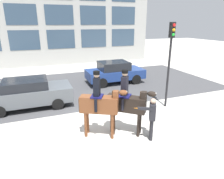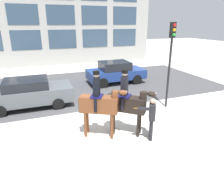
{
  "view_description": "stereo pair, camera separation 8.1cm",
  "coord_description": "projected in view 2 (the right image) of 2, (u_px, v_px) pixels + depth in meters",
  "views": [
    {
      "loc": [
        -2.63,
        -8.67,
        4.28
      ],
      "look_at": [
        0.22,
        -1.21,
        1.6
      ],
      "focal_mm": 32.0,
      "sensor_mm": 36.0,
      "label": 1
    },
    {
      "loc": [
        -2.55,
        -8.69,
        4.28
      ],
      "look_at": [
        0.22,
        -1.21,
        1.6
      ],
      "focal_mm": 32.0,
      "sensor_mm": 36.0,
      "label": 2
    }
  ],
  "objects": [
    {
      "name": "mounted_horse_companion",
      "position": [
        127.0,
        102.0,
        7.8
      ],
      "size": [
        1.66,
        1.48,
        2.61
      ],
      "rotation": [
        0.0,
        0.0,
        -0.71
      ],
      "color": "black",
      "rests_on": "ground_plane"
    },
    {
      "name": "mounted_horse_lead",
      "position": [
        100.0,
        103.0,
        7.55
      ],
      "size": [
        1.72,
        1.13,
        2.63
      ],
      "rotation": [
        0.0,
        0.0,
        -0.5
      ],
      "color": "brown",
      "rests_on": "ground_plane"
    },
    {
      "name": "ground_plane",
      "position": [
        99.0,
        113.0,
        9.93
      ],
      "size": [
        80.0,
        80.0,
        0.0
      ],
      "primitive_type": "plane",
      "color": "beige"
    },
    {
      "name": "street_car_far_lane",
      "position": [
        116.0,
        72.0,
        14.74
      ],
      "size": [
        4.18,
        2.0,
        1.59
      ],
      "color": "navy",
      "rests_on": "ground_plane"
    },
    {
      "name": "road_surface",
      "position": [
        80.0,
        86.0,
        14.15
      ],
      "size": [
        19.73,
        8.5,
        0.01
      ],
      "color": "#444447",
      "rests_on": "ground_plane"
    },
    {
      "name": "street_car_near_lane",
      "position": [
        29.0,
        93.0,
        10.51
      ],
      "size": [
        4.35,
        1.96,
        1.52
      ],
      "color": "#51565B",
      "rests_on": "ground_plane"
    },
    {
      "name": "traffic_light",
      "position": [
        171.0,
        53.0,
        9.82
      ],
      "size": [
        0.24,
        0.29,
        4.32
      ],
      "color": "black",
      "rests_on": "ground_plane"
    },
    {
      "name": "pedestrian_bystander",
      "position": [
        151.0,
        116.0,
        7.4
      ],
      "size": [
        0.91,
        0.46,
        1.68
      ],
      "rotation": [
        0.0,
        0.0,
        2.64
      ],
      "color": "#232328",
      "rests_on": "ground_plane"
    }
  ]
}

